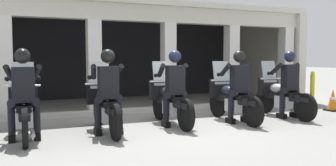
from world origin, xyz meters
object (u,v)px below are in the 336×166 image
(police_officer_center, at_px, (175,81))
(police_officer_far_right, at_px, (289,79))
(police_officer_left, at_px, (108,84))
(police_officer_far_left, at_px, (23,86))
(traffic_cone_flank, at_px, (333,100))
(motorcycle_left, at_px, (105,106))
(motorcycle_far_left, at_px, (24,110))
(motorcycle_right, at_px, (231,99))
(bollard_kerbside, at_px, (312,87))
(motorcycle_far_right, at_px, (280,96))
(police_officer_right, at_px, (239,80))
(motorcycle_center, at_px, (169,101))

(police_officer_center, xyz_separation_m, police_officer_far_right, (2.90, -0.12, 0.00))
(police_officer_left, xyz_separation_m, police_officer_far_right, (4.35, 0.09, 0.00))
(police_officer_far_left, xyz_separation_m, traffic_cone_flank, (7.70, 0.48, -0.65))
(police_officer_far_left, height_order, police_officer_center, same)
(traffic_cone_flank, bearing_deg, police_officer_far_left, -176.42)
(police_officer_far_right, bearing_deg, police_officer_far_left, 173.52)
(motorcycle_left, bearing_deg, motorcycle_far_left, 174.95)
(traffic_cone_flank, bearing_deg, motorcycle_right, -176.55)
(police_officer_far_left, bearing_deg, bollard_kerbside, 9.92)
(motorcycle_far_left, bearing_deg, motorcycle_left, -4.63)
(motorcycle_far_left, relative_size, motorcycle_far_right, 1.00)
(motorcycle_far_left, height_order, police_officer_center, police_officer_center)
(police_officer_right, bearing_deg, motorcycle_far_right, 0.79)
(motorcycle_right, bearing_deg, motorcycle_far_left, 167.54)
(police_officer_far_left, relative_size, police_officer_left, 1.00)
(police_officer_left, xyz_separation_m, traffic_cone_flank, (6.26, 0.52, -0.65))
(police_officer_left, height_order, motorcycle_center, police_officer_left)
(police_officer_far_left, distance_m, motorcycle_right, 4.38)
(motorcycle_center, bearing_deg, police_officer_far_left, 179.67)
(police_officer_right, bearing_deg, police_officer_left, 168.22)
(motorcycle_center, distance_m, traffic_cone_flank, 4.81)
(motorcycle_center, distance_m, motorcycle_right, 1.46)
(police_officer_left, bearing_deg, motorcycle_far_right, 1.23)
(police_officer_left, bearing_deg, police_officer_far_right, -2.49)
(police_officer_center, xyz_separation_m, motorcycle_far_right, (2.90, 0.16, -0.44))
(police_officer_left, xyz_separation_m, motorcycle_far_right, (4.35, 0.37, -0.44))
(police_officer_center, bearing_deg, motorcycle_left, 167.80)
(traffic_cone_flank, xyz_separation_m, bollard_kerbside, (0.78, 1.50, 0.21))
(bollard_kerbside, bearing_deg, police_officer_right, -154.37)
(motorcycle_center, relative_size, motorcycle_far_right, 1.00)
(police_officer_far_left, height_order, motorcycle_right, police_officer_far_left)
(motorcycle_center, xyz_separation_m, police_officer_center, (-0.00, -0.28, 0.44))
(police_officer_center, height_order, motorcycle_right, police_officer_center)
(police_officer_far_left, relative_size, police_officer_right, 1.00)
(police_officer_far_left, distance_m, traffic_cone_flank, 7.75)
(police_officer_far_left, xyz_separation_m, motorcycle_far_right, (5.80, 0.34, -0.44))
(police_officer_center, relative_size, police_officer_far_right, 1.00)
(police_officer_left, xyz_separation_m, motorcycle_right, (2.90, 0.31, -0.44))
(motorcycle_right, relative_size, bollard_kerbside, 2.03)
(motorcycle_center, relative_size, motorcycle_right, 1.00)
(bollard_kerbside, bearing_deg, motorcycle_center, -164.75)
(motorcycle_right, distance_m, bollard_kerbside, 4.47)
(motorcycle_left, height_order, police_officer_far_right, police_officer_far_right)
(police_officer_right, bearing_deg, police_officer_far_right, -10.18)
(police_officer_center, bearing_deg, motorcycle_center, 80.41)
(police_officer_far_left, distance_m, police_officer_right, 4.35)
(police_officer_far_left, bearing_deg, motorcycle_center, 5.77)
(motorcycle_left, height_order, police_officer_left, police_officer_left)
(police_officer_far_right, bearing_deg, motorcycle_far_right, 82.75)
(motorcycle_far_left, relative_size, police_officer_left, 1.29)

